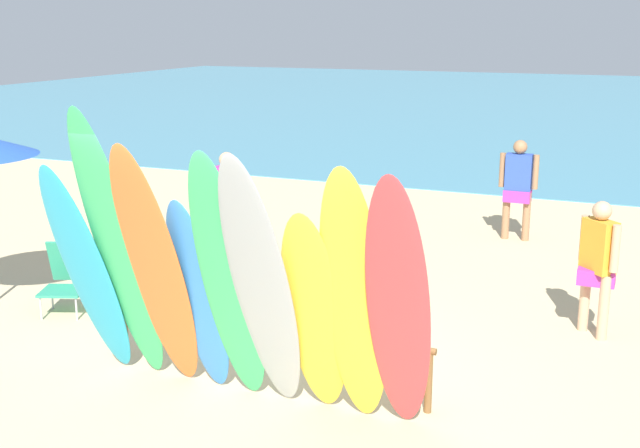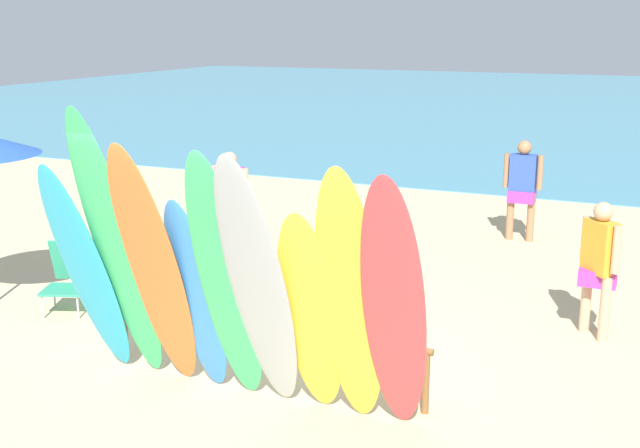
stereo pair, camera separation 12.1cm
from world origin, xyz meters
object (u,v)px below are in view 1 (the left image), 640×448
object	(u,v)px
surfboard_blue_3	(199,298)
surfboard_green_4	(228,282)
surfboard_red_8	(398,309)
beachgoer_photographing	(518,183)
surfboard_yellow_7	(354,301)
beachgoer_midbeach	(598,259)
surfboard_green_1	(119,251)
surfboard_orange_2	(156,271)
beach_chair_red	(67,275)
surfboard_yellow_6	(314,315)
beachgoer_strolling	(228,199)
surfboard_teal_0	(88,273)
surfboard_rack	(264,334)
surfboard_grey_5	(261,288)
beach_chair_blue	(134,250)

from	to	relation	value
surfboard_blue_3	surfboard_green_4	world-z (taller)	surfboard_green_4
surfboard_red_8	beachgoer_photographing	distance (m)	6.94
surfboard_yellow_7	beachgoer_midbeach	xyz separation A→B (m)	(1.69, 3.10, -0.30)
surfboard_green_1	surfboard_blue_3	size ratio (longest dim) A/B	1.44
surfboard_red_8	surfboard_yellow_7	bearing A→B (deg)	168.83
surfboard_orange_2	beach_chair_red	xyz separation A→B (m)	(-2.36, 1.55, -0.79)
surfboard_yellow_6	beachgoer_strolling	bearing A→B (deg)	125.86
surfboard_teal_0	surfboard_yellow_6	size ratio (longest dim) A/B	1.16
beachgoer_midbeach	surfboard_yellow_7	bearing A→B (deg)	105.95
surfboard_teal_0	surfboard_orange_2	distance (m)	0.79
surfboard_green_4	beachgoer_photographing	distance (m)	7.08
surfboard_yellow_6	surfboard_red_8	world-z (taller)	surfboard_red_8
surfboard_rack	surfboard_blue_3	world-z (taller)	surfboard_blue_3
surfboard_rack	beach_chair_red	world-z (taller)	beach_chair_red
beachgoer_strolling	beachgoer_midbeach	size ratio (longest dim) A/B	1.04
surfboard_teal_0	surfboard_blue_3	size ratio (longest dim) A/B	1.17
surfboard_rack	beachgoer_midbeach	bearing A→B (deg)	41.50
surfboard_orange_2	beachgoer_strolling	bearing A→B (deg)	111.95
beachgoer_strolling	beachgoer_photographing	size ratio (longest dim) A/B	0.99
surfboard_blue_3	surfboard_yellow_7	bearing A→B (deg)	2.25
surfboard_yellow_6	beachgoer_midbeach	xyz separation A→B (m)	(2.07, 3.04, -0.10)
surfboard_grey_5	surfboard_red_8	distance (m)	1.19
surfboard_green_1	surfboard_red_8	bearing A→B (deg)	1.03
surfboard_grey_5	beachgoer_strolling	xyz separation A→B (m)	(-2.67, 4.21, -0.30)
surfboard_green_4	surfboard_green_1	bearing A→B (deg)	-178.35
surfboard_rack	beachgoer_photographing	bearing A→B (deg)	77.94
beachgoer_midbeach	beach_chair_red	bearing A→B (deg)	59.75
surfboard_orange_2	beachgoer_photographing	bearing A→B (deg)	74.28
beachgoer_strolling	beachgoer_midbeach	distance (m)	5.26
surfboard_green_4	surfboard_red_8	world-z (taller)	surfboard_green_4
surfboard_yellow_6	surfboard_grey_5	bearing A→B (deg)	-160.05
surfboard_grey_5	beach_chair_blue	xyz separation A→B (m)	(-3.39, 2.90, -0.80)
surfboard_green_1	beach_chair_blue	world-z (taller)	surfboard_green_1
beachgoer_strolling	beach_chair_red	xyz separation A→B (m)	(-0.76, -2.62, -0.49)
surfboard_teal_0	beachgoer_photographing	bearing A→B (deg)	72.30
surfboard_grey_5	beachgoer_photographing	bearing A→B (deg)	84.81
surfboard_rack	beachgoer_midbeach	world-z (taller)	beachgoer_midbeach
surfboard_grey_5	beach_chair_blue	size ratio (longest dim) A/B	3.29
surfboard_yellow_6	surfboard_yellow_7	xyz separation A→B (m)	(0.38, -0.06, 0.20)
surfboard_yellow_7	beach_chair_red	xyz separation A→B (m)	(-4.24, 1.49, -0.75)
beachgoer_strolling	beachgoer_photographing	world-z (taller)	beachgoer_photographing
beachgoer_photographing	beach_chair_red	bearing A→B (deg)	50.00
surfboard_rack	beachgoer_strolling	xyz separation A→B (m)	(-2.34, 3.51, 0.42)
beachgoer_strolling	surfboard_red_8	bearing A→B (deg)	-43.42
surfboard_yellow_6	surfboard_red_8	bearing A→B (deg)	-9.50
beachgoer_photographing	beachgoer_strolling	bearing A→B (deg)	36.53
surfboard_grey_5	beach_chair_red	bearing A→B (deg)	158.12
beachgoer_strolling	beachgoer_midbeach	bearing A→B (deg)	-7.39
surfboard_teal_0	surfboard_orange_2	xyz separation A→B (m)	(0.78, -0.02, 0.12)
surfboard_orange_2	surfboard_green_4	bearing A→B (deg)	0.85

